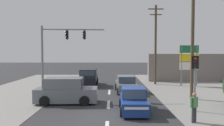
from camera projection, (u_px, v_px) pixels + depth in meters
ground_plane at (108, 117)px, 12.75m from camera, size 140.00×140.00×0.00m
lane_dash_mid at (109, 105)px, 15.74m from camera, size 0.20×2.40×0.01m
lane_dash_far at (110, 92)px, 20.74m from camera, size 0.20×2.40×0.01m
utility_pole_midground_right at (194, 28)px, 17.26m from camera, size 1.80×0.26×10.88m
utility_pole_background_right at (156, 43)px, 25.65m from camera, size 1.80×0.26×9.31m
traffic_signal_mast at (59, 48)px, 18.35m from camera, size 5.28×0.54×6.00m
pedestal_signal_right_kerb at (196, 74)px, 13.77m from camera, size 0.44×0.30×3.56m
shopping_plaza_sign at (190, 60)px, 24.38m from camera, size 2.10×0.16×4.60m
shopfront_wall_far at (195, 68)px, 28.60m from camera, size 12.00×1.00×3.60m
hatchback_kerbside_parked at (134, 100)px, 13.91m from camera, size 1.81×3.66×1.53m
suv_receding_far at (89, 78)px, 24.81m from camera, size 2.14×4.58×1.90m
suv_oncoming_near at (67, 91)px, 16.22m from camera, size 4.59×2.18×1.90m
sedan_oncoming_mid at (127, 85)px, 20.73m from camera, size 2.07×4.32×1.56m
pedestrian_at_kerb at (195, 106)px, 11.59m from camera, size 0.49×0.38×1.63m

